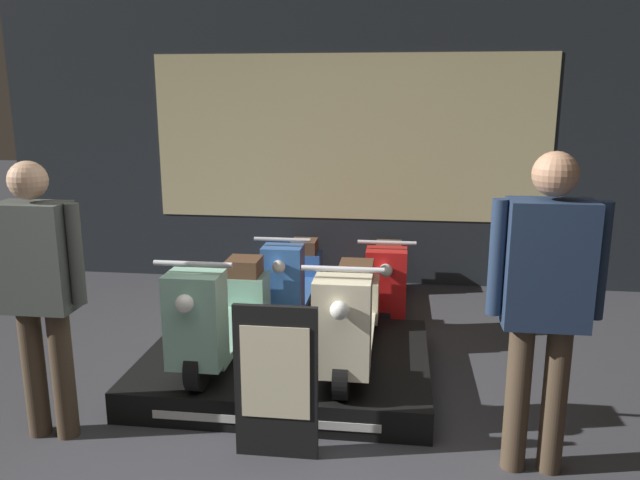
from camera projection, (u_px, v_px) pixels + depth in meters
The scene contains 9 objects.
shop_wall_back at pixel (349, 133), 6.49m from camera, with size 7.47×0.09×3.20m.
display_platform at pixel (287, 366), 4.46m from camera, with size 1.99×1.53×0.21m.
scooter_display_left at pixel (222, 310), 4.38m from camera, with size 0.48×1.62×0.82m.
scooter_display_right at pixel (350, 316), 4.27m from camera, with size 0.48×1.62×0.82m.
scooter_backrow_0 at pixel (294, 276), 5.91m from camera, with size 0.48×1.62×0.82m.
scooter_backrow_1 at pixel (387, 280), 5.80m from camera, with size 0.48×1.62×0.82m.
person_left_browsing at pixel (39, 282), 3.54m from camera, with size 0.56×0.22×1.65m.
person_right_browsing at pixel (545, 290), 3.18m from camera, with size 0.59×0.24×1.73m.
price_sign_board at pixel (276, 382), 3.43m from camera, with size 0.47×0.04×0.90m.
Camera 1 is at (0.53, -2.79, 2.00)m, focal length 35.00 mm.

